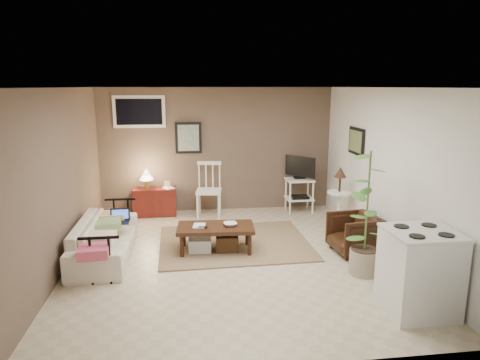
{
  "coord_description": "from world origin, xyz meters",
  "views": [
    {
      "loc": [
        -0.6,
        -5.75,
        2.42
      ],
      "look_at": [
        0.18,
        0.35,
        1.07
      ],
      "focal_mm": 32.0,
      "sensor_mm": 36.0,
      "label": 1
    }
  ],
  "objects": [
    {
      "name": "floor",
      "position": [
        0.0,
        0.0,
        0.0
      ],
      "size": [
        5.0,
        5.0,
        0.0
      ],
      "primitive_type": "plane",
      "color": "#C1B293",
      "rests_on": "ground"
    },
    {
      "name": "art_back",
      "position": [
        -0.55,
        2.48,
        1.45
      ],
      "size": [
        0.5,
        0.03,
        0.6
      ],
      "primitive_type": "cube",
      "color": "black"
    },
    {
      "name": "art_right",
      "position": [
        2.23,
        1.05,
        1.52
      ],
      "size": [
        0.03,
        0.6,
        0.45
      ],
      "primitive_type": "cube",
      "color": "black"
    },
    {
      "name": "window",
      "position": [
        -1.45,
        2.48,
        1.95
      ],
      "size": [
        0.96,
        0.03,
        0.6
      ],
      "primitive_type": "cube",
      "color": "white"
    },
    {
      "name": "rug",
      "position": [
        0.11,
        0.56,
        0.01
      ],
      "size": [
        2.35,
        1.9,
        0.02
      ],
      "primitive_type": "cube",
      "rotation": [
        0.0,
        0.0,
        0.02
      ],
      "color": "#896F50",
      "rests_on": "floor"
    },
    {
      "name": "coffee_table",
      "position": [
        -0.21,
        0.26,
        0.24
      ],
      "size": [
        1.16,
        0.65,
        0.43
      ],
      "color": "#31190D",
      "rests_on": "floor"
    },
    {
      "name": "sofa",
      "position": [
        -1.8,
        0.28,
        0.36
      ],
      "size": [
        0.55,
        1.87,
        0.73
      ],
      "primitive_type": "imported",
      "rotation": [
        0.0,
        0.0,
        1.57
      ],
      "color": "beige",
      "rests_on": "floor"
    },
    {
      "name": "sofa_pillows",
      "position": [
        -1.76,
        0.06,
        0.45
      ],
      "size": [
        0.36,
        1.78,
        0.13
      ],
      "primitive_type": null,
      "color": "beige",
      "rests_on": "sofa"
    },
    {
      "name": "sofa_end_rails",
      "position": [
        -1.69,
        0.28,
        0.31
      ],
      "size": [
        0.5,
        1.86,
        0.63
      ],
      "primitive_type": null,
      "color": "black",
      "rests_on": "floor"
    },
    {
      "name": "laptop",
      "position": [
        -1.62,
        0.6,
        0.47
      ],
      "size": [
        0.29,
        0.21,
        0.2
      ],
      "color": "black",
      "rests_on": "sofa"
    },
    {
      "name": "red_console",
      "position": [
        -1.23,
        2.24,
        0.32
      ],
      "size": [
        0.8,
        0.35,
        0.92
      ],
      "color": "maroon",
      "rests_on": "floor"
    },
    {
      "name": "spindle_chair",
      "position": [
        -0.2,
        2.1,
        0.48
      ],
      "size": [
        0.52,
        0.52,
        1.02
      ],
      "color": "white",
      "rests_on": "floor"
    },
    {
      "name": "tv_stand",
      "position": [
        1.58,
        2.15,
        0.58
      ],
      "size": [
        0.52,
        0.53,
        1.1
      ],
      "color": "white",
      "rests_on": "floor"
    },
    {
      "name": "side_table",
      "position": [
        1.98,
        1.06,
        0.67
      ],
      "size": [
        0.41,
        0.41,
        1.09
      ],
      "color": "white",
      "rests_on": "floor"
    },
    {
      "name": "armchair",
      "position": [
        1.82,
        -0.04,
        0.32
      ],
      "size": [
        0.66,
        0.69,
        0.64
      ],
      "primitive_type": "imported",
      "rotation": [
        0.0,
        0.0,
        -1.45
      ],
      "color": "black",
      "rests_on": "floor"
    },
    {
      "name": "potted_plant",
      "position": [
        1.67,
        -0.75,
        0.89
      ],
      "size": [
        0.42,
        0.42,
        1.66
      ],
      "color": "gray",
      "rests_on": "floor"
    },
    {
      "name": "stove",
      "position": [
        1.85,
        -1.75,
        0.47
      ],
      "size": [
        0.72,
        0.67,
        0.94
      ],
      "color": "silver",
      "rests_on": "floor"
    },
    {
      "name": "bowl",
      "position": [
        0.02,
        0.23,
        0.5
      ],
      "size": [
        0.2,
        0.06,
        0.2
      ],
      "primitive_type": "imported",
      "rotation": [
        0.0,
        0.0,
        0.05
      ],
      "color": "#31190D",
      "rests_on": "coffee_table"
    },
    {
      "name": "book_table",
      "position": [
        -0.53,
        0.28,
        0.52
      ],
      "size": [
        0.18,
        0.04,
        0.24
      ],
      "primitive_type": "imported",
      "rotation": [
        0.0,
        0.0,
        -0.15
      ],
      "color": "#31190D",
      "rests_on": "coffee_table"
    },
    {
      "name": "book_console",
      "position": [
        -1.02,
        2.13,
        0.65
      ],
      "size": [
        0.16,
        0.09,
        0.23
      ],
      "primitive_type": "imported",
      "rotation": [
        0.0,
        0.0,
        0.44
      ],
      "color": "#31190D",
      "rests_on": "red_console"
    }
  ]
}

